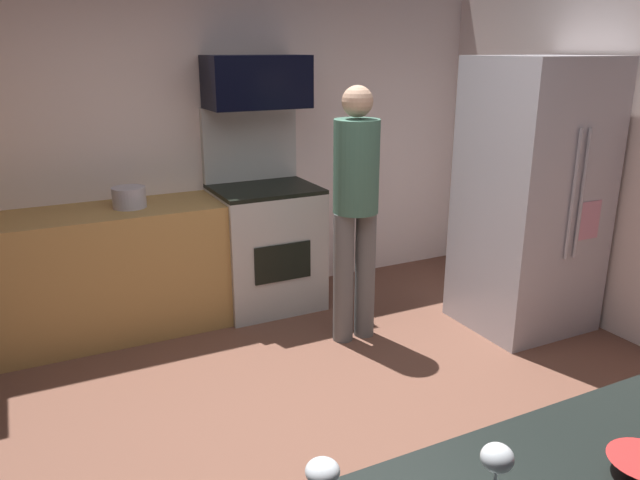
# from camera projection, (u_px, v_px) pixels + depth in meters

# --- Properties ---
(ground_plane) EXTENTS (5.20, 4.80, 0.02)m
(ground_plane) POSITION_uv_depth(u_px,v_px,m) (327.00, 465.00, 3.00)
(ground_plane) COLOR brown
(wall_back) EXTENTS (5.20, 0.12, 2.60)m
(wall_back) POSITION_uv_depth(u_px,v_px,m) (185.00, 138.00, 4.61)
(wall_back) COLOR silver
(wall_back) RESTS_ON ground
(lower_cabinet_run) EXTENTS (2.40, 0.60, 0.90)m
(lower_cabinet_run) POSITION_uv_depth(u_px,v_px,m) (77.00, 278.00, 4.17)
(lower_cabinet_run) COLOR #B58748
(lower_cabinet_run) RESTS_ON ground
(oven_range) EXTENTS (0.76, 0.65, 1.52)m
(oven_range) POSITION_uv_depth(u_px,v_px,m) (265.00, 241.00, 4.73)
(oven_range) COLOR #BBBBB6
(oven_range) RESTS_ON ground
(microwave) EXTENTS (0.74, 0.38, 0.38)m
(microwave) POSITION_uv_depth(u_px,v_px,m) (257.00, 82.00, 4.45)
(microwave) COLOR black
(microwave) RESTS_ON oven_range
(refrigerator) EXTENTS (0.82, 0.78, 1.90)m
(refrigerator) POSITION_uv_depth(u_px,v_px,m) (531.00, 197.00, 4.28)
(refrigerator) COLOR #B9B8C2
(refrigerator) RESTS_ON ground
(person_cook) EXTENTS (0.31, 0.30, 1.73)m
(person_cook) POSITION_uv_depth(u_px,v_px,m) (356.00, 203.00, 4.03)
(person_cook) COLOR slate
(person_cook) RESTS_ON ground
(wine_glass_near) EXTENTS (0.08, 0.08, 0.17)m
(wine_glass_near) POSITION_uv_depth(u_px,v_px,m) (497.00, 461.00, 1.42)
(wine_glass_near) COLOR silver
(wine_glass_near) RESTS_ON counter_island
(wine_glass_mid) EXTENTS (0.08, 0.08, 0.13)m
(wine_glass_mid) POSITION_uv_depth(u_px,v_px,m) (323.00, 473.00, 1.43)
(wine_glass_mid) COLOR silver
(wine_glass_mid) RESTS_ON counter_island
(stock_pot) EXTENTS (0.23, 0.23, 0.14)m
(stock_pot) POSITION_uv_depth(u_px,v_px,m) (129.00, 197.00, 4.18)
(stock_pot) COLOR #BEB8C5
(stock_pot) RESTS_ON lower_cabinet_run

